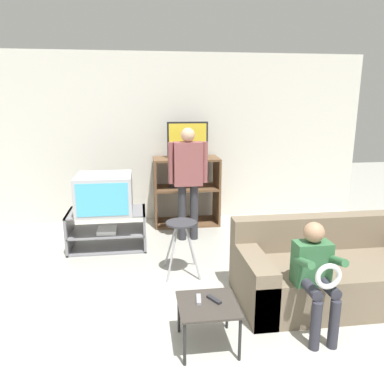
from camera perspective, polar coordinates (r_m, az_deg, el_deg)
wall_back at (r=5.96m, az=-4.23°, el=8.08°), size 6.40×0.06×2.60m
tv_stand at (r=5.04m, az=-12.74°, el=-5.60°), size 0.99×0.57×0.50m
television_main at (r=4.89m, az=-13.17°, el=-0.20°), size 0.69×0.66×0.48m
media_shelf at (r=5.79m, az=-0.89°, el=0.24°), size 0.99×0.52×1.04m
television_flat at (r=5.65m, az=-0.68°, el=7.81°), size 0.61×0.20×0.54m
folding_stool at (r=4.13m, az=-1.62°, el=-6.07°), size 0.38×0.42×0.60m
snack_table at (r=3.04m, az=2.41°, el=-17.29°), size 0.46×0.46×0.37m
remote_control_black at (r=3.05m, az=3.37°, el=-16.03°), size 0.10×0.14×0.02m
remote_control_white at (r=3.05m, az=1.03°, el=-16.03°), size 0.05×0.15×0.02m
couch at (r=3.96m, az=20.42°, el=-11.41°), size 1.83×0.90×0.75m
person_standing_adult at (r=5.03m, az=-0.62°, el=2.82°), size 0.53×0.20×1.54m
person_seated_child at (r=3.24m, az=18.33°, el=-11.31°), size 0.33×0.43×0.94m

